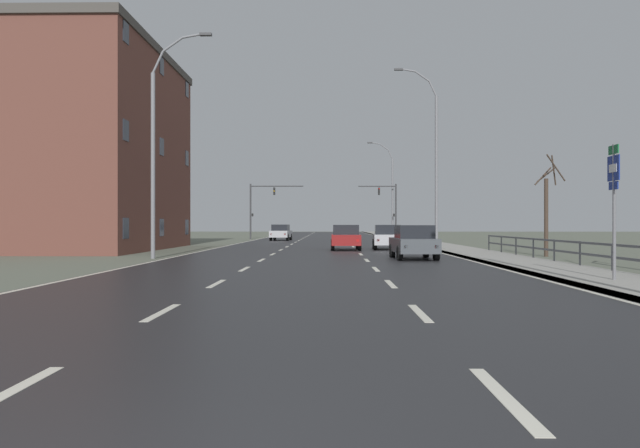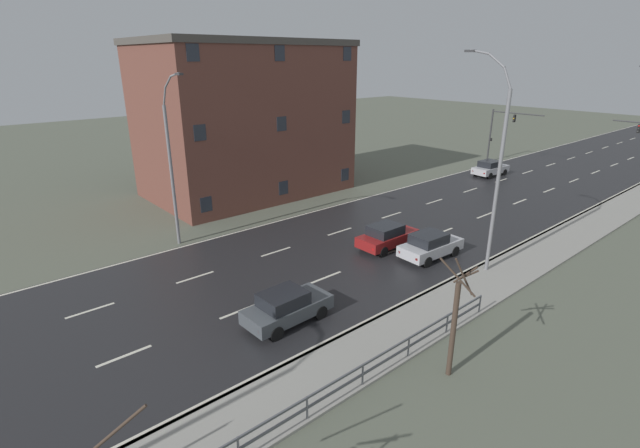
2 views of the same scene
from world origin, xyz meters
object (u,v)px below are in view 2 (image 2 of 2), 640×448
traffic_signal_left (500,128)px  car_far_right (287,307)px  street_lamp_midground (496,171)px  brick_building (245,119)px  car_near_left (490,168)px  car_mid_centre (387,236)px  street_lamp_left_bank (172,166)px  car_distant (430,245)px

traffic_signal_left → car_far_right: traffic_signal_left is taller
street_lamp_midground → brick_building: brick_building is taller
traffic_signal_left → brick_building: (-8.50, -27.60, 2.39)m
car_near_left → car_mid_centre: bearing=-72.1°
street_lamp_midground → traffic_signal_left: street_lamp_midground is taller
street_lamp_left_bank → traffic_signal_left: 37.79m
street_lamp_midground → street_lamp_left_bank: (-14.82, -11.30, -0.57)m
car_far_right → car_distant: size_ratio=0.99×
car_mid_centre → car_far_right: (2.88, -9.99, 0.00)m
street_lamp_left_bank → traffic_signal_left: bearing=89.1°
traffic_signal_left → car_near_left: traffic_signal_left is taller
car_near_left → street_lamp_left_bank: bearing=-92.6°
street_lamp_left_bank → car_near_left: 32.29m
street_lamp_midground → brick_building: size_ratio=0.71×
car_distant → street_lamp_midground: bearing=18.1°
street_lamp_left_bank → traffic_signal_left: size_ratio=1.78×
car_distant → car_far_right: bearing=-86.3°
street_lamp_left_bank → car_mid_centre: size_ratio=2.59×
car_near_left → car_far_right: size_ratio=1.01×
street_lamp_midground → street_lamp_left_bank: 18.64m
street_lamp_left_bank → car_near_left: size_ratio=2.53×
car_distant → brick_building: (-19.64, -0.29, 5.58)m
car_near_left → car_far_right: bearing=-71.6°
car_near_left → car_far_right: 33.36m
street_lamp_midground → street_lamp_left_bank: size_ratio=1.11×
car_mid_centre → car_far_right: 10.40m
car_far_right → traffic_signal_left: bearing=105.0°
car_near_left → car_distant: size_ratio=1.00×
car_mid_centre → car_far_right: same height
street_lamp_midground → car_near_left: street_lamp_midground is taller
street_lamp_left_bank → car_near_left: bearing=84.2°
street_lamp_left_bank → brick_building: size_ratio=0.64×
traffic_signal_left → car_near_left: 7.24m
street_lamp_midground → brick_building: bearing=-177.1°
street_lamp_midground → car_mid_centre: street_lamp_midground is taller
street_lamp_left_bank → car_mid_centre: bearing=46.7°
street_lamp_midground → car_mid_centre: bearing=-163.7°
street_lamp_left_bank → brick_building: bearing=127.8°
street_lamp_left_bank → car_far_right: (11.95, -0.38, -4.35)m
street_lamp_left_bank → car_near_left: street_lamp_left_bank is taller
car_mid_centre → car_near_left: bearing=104.7°
brick_building → street_lamp_left_bank: bearing=-52.2°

